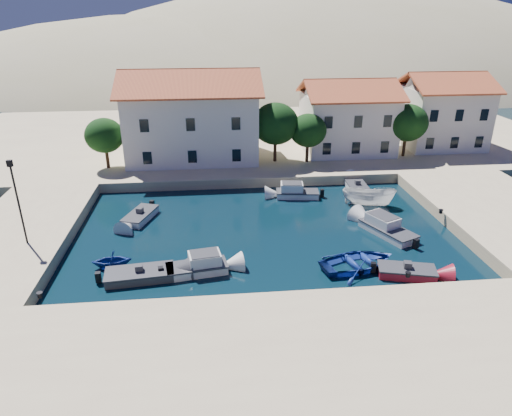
# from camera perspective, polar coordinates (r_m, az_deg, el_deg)

# --- Properties ---
(ground) EXTENTS (400.00, 400.00, 0.00)m
(ground) POSITION_cam_1_polar(r_m,az_deg,el_deg) (28.31, 3.48, -12.02)
(ground) COLOR black
(ground) RESTS_ON ground
(quay_south) EXTENTS (52.00, 12.00, 1.00)m
(quay_south) POSITION_cam_1_polar(r_m,az_deg,el_deg) (23.42, 5.94, -19.48)
(quay_south) COLOR tan
(quay_south) RESTS_ON ground
(quay_east) EXTENTS (11.00, 20.00, 1.00)m
(quay_east) POSITION_cam_1_polar(r_m,az_deg,el_deg) (43.86, 28.72, -0.86)
(quay_east) COLOR tan
(quay_east) RESTS_ON ground
(quay_west) EXTENTS (8.00, 20.00, 1.00)m
(quay_west) POSITION_cam_1_polar(r_m,az_deg,el_deg) (39.36, -27.64, -3.26)
(quay_west) COLOR tan
(quay_west) RESTS_ON ground
(quay_north) EXTENTS (80.00, 36.00, 1.00)m
(quay_north) POSITION_cam_1_polar(r_m,az_deg,el_deg) (63.06, -0.14, 8.84)
(quay_north) COLOR tan
(quay_north) RESTS_ON ground
(hills) EXTENTS (254.00, 176.00, 99.00)m
(hills) POSITION_cam_1_polar(r_m,az_deg,el_deg) (153.65, 3.69, 8.39)
(hills) COLOR tan
(hills) RESTS_ON ground
(building_left) EXTENTS (14.70, 9.45, 9.70)m
(building_left) POSITION_cam_1_polar(r_m,az_deg,el_deg) (51.83, -8.04, 11.57)
(building_left) COLOR white
(building_left) RESTS_ON quay_north
(building_mid) EXTENTS (10.50, 8.40, 8.30)m
(building_mid) POSITION_cam_1_polar(r_m,az_deg,el_deg) (55.28, 11.39, 11.33)
(building_mid) COLOR white
(building_mid) RESTS_ON quay_north
(building_right) EXTENTS (9.45, 8.40, 8.80)m
(building_right) POSITION_cam_1_polar(r_m,az_deg,el_deg) (60.68, 22.27, 11.37)
(building_right) COLOR white
(building_right) RESTS_ON quay_north
(trees) EXTENTS (37.30, 5.30, 6.45)m
(trees) POSITION_cam_1_polar(r_m,az_deg,el_deg) (50.27, 4.18, 10.09)
(trees) COLOR #382314
(trees) RESTS_ON quay_north
(lamppost) EXTENTS (0.35, 0.25, 6.22)m
(lamppost) POSITION_cam_1_polar(r_m,az_deg,el_deg) (35.53, -27.75, 1.51)
(lamppost) COLOR black
(lamppost) RESTS_ON quay_west
(bollards) EXTENTS (29.36, 9.56, 0.30)m
(bollards) POSITION_cam_1_polar(r_m,az_deg,el_deg) (31.40, 7.50, -5.84)
(bollards) COLOR black
(bollards) RESTS_ON ground
(motorboat_grey_sw) EXTENTS (4.66, 2.44, 1.25)m
(motorboat_grey_sw) POSITION_cam_1_polar(r_m,az_deg,el_deg) (31.53, -14.32, -8.11)
(motorboat_grey_sw) COLOR #34353A
(motorboat_grey_sw) RESTS_ON ground
(cabin_cruiser_south) EXTENTS (4.32, 2.38, 1.60)m
(cabin_cruiser_south) POSITION_cam_1_polar(r_m,az_deg,el_deg) (31.39, -7.41, -7.27)
(cabin_cruiser_south) COLOR silver
(cabin_cruiser_south) RESTS_ON ground
(rowboat_south) EXTENTS (6.22, 5.07, 1.13)m
(rowboat_south) POSITION_cam_1_polar(r_m,az_deg,el_deg) (32.75, 12.61, -7.24)
(rowboat_south) COLOR navy
(rowboat_south) RESTS_ON ground
(motorboat_red_se) EXTENTS (4.07, 2.57, 1.25)m
(motorboat_red_se) POSITION_cam_1_polar(r_m,az_deg,el_deg) (32.51, 18.31, -7.58)
(motorboat_red_se) COLOR maroon
(motorboat_red_se) RESTS_ON ground
(cabin_cruiser_east) EXTENTS (3.80, 5.19, 1.60)m
(cabin_cruiser_east) POSITION_cam_1_polar(r_m,az_deg,el_deg) (37.72, 16.18, -2.53)
(cabin_cruiser_east) COLOR silver
(cabin_cruiser_east) RESTS_ON ground
(boat_east) EXTENTS (5.09, 3.11, 1.84)m
(boat_east) POSITION_cam_1_polar(r_m,az_deg,el_deg) (43.09, 13.80, 0.36)
(boat_east) COLOR silver
(boat_east) RESTS_ON ground
(motorboat_white_ne) EXTENTS (2.04, 4.00, 1.25)m
(motorboat_white_ne) POSITION_cam_1_polar(r_m,az_deg,el_deg) (46.34, 12.52, 2.53)
(motorboat_white_ne) COLOR silver
(motorboat_white_ne) RESTS_ON ground
(rowboat_west) EXTENTS (2.83, 2.50, 1.41)m
(rowboat_west) POSITION_cam_1_polar(r_m,az_deg,el_deg) (33.53, -17.48, -7.05)
(rowboat_west) COLOR navy
(rowboat_west) RESTS_ON ground
(motorboat_white_west) EXTENTS (2.93, 4.26, 1.25)m
(motorboat_white_west) POSITION_cam_1_polar(r_m,az_deg,el_deg) (40.14, -14.25, -0.98)
(motorboat_white_west) COLOR silver
(motorboat_white_west) RESTS_ON ground
(cabin_cruiser_north) EXTENTS (4.20, 2.18, 1.60)m
(cabin_cruiser_north) POSITION_cam_1_polar(r_m,az_deg,el_deg) (43.68, 5.20, 1.96)
(cabin_cruiser_north) COLOR silver
(cabin_cruiser_north) RESTS_ON ground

